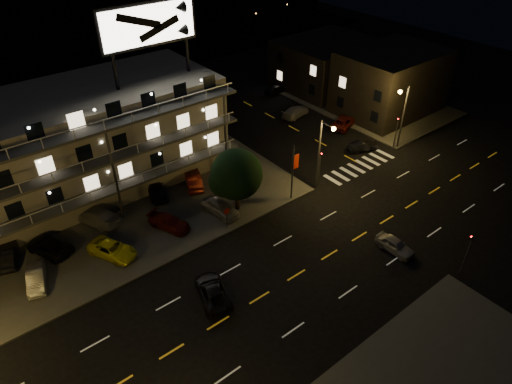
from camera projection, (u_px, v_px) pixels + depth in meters
ground at (313, 265)px, 39.45m from camera, size 140.00×140.00×0.00m
curb_nw at (70, 215)px, 45.07m from camera, size 44.00×24.00×0.15m
curb_ne at (364, 101)px, 67.49m from camera, size 16.00×24.00×0.15m
motel at (83, 141)px, 46.59m from camera, size 28.00×13.80×18.10m
side_bldg_front at (390, 82)px, 62.52m from camera, size 14.06×10.00×8.50m
side_bldg_back at (327, 64)px, 70.63m from camera, size 14.06×12.00×7.00m
streetlight_nc at (322, 149)px, 46.01m from camera, size 0.44×1.92×8.00m
streetlight_ne at (402, 111)px, 53.19m from camera, size 1.92×0.44×8.00m
signal_nw at (320, 165)px, 48.00m from camera, size 0.20×0.27×4.60m
signal_sw at (468, 251)px, 37.13m from camera, size 0.20×0.27×4.60m
signal_ne at (397, 129)px, 54.62m from camera, size 0.27×0.20×4.60m
banner_north at (293, 171)px, 45.44m from camera, size 0.83×0.16×6.40m
stop_sign at (227, 215)px, 42.42m from camera, size 0.91×0.11×2.61m
tree at (236, 176)px, 43.56m from camera, size 5.24×5.04×6.60m
lot_car_1 at (36, 278)px, 37.06m from camera, size 2.37×4.05×1.26m
lot_car_2 at (112, 249)px, 39.91m from camera, size 3.75×4.92×1.24m
lot_car_3 at (169, 222)px, 43.01m from camera, size 3.23×4.57×1.23m
lot_car_4 at (220, 207)px, 44.75m from camera, size 2.34×4.55×1.48m
lot_car_5 at (7, 254)px, 39.30m from camera, size 2.80×4.64×1.44m
lot_car_6 at (49, 246)px, 40.25m from camera, size 3.66×5.01×1.27m
lot_car_7 at (95, 215)px, 43.69m from camera, size 4.07×5.71×1.54m
lot_car_8 at (156, 189)px, 47.25m from camera, size 2.71×4.67×1.49m
lot_car_9 at (193, 179)px, 48.81m from camera, size 3.29×4.83×1.51m
side_car_0 at (364, 146)px, 55.33m from camera, size 3.98×2.49×1.24m
side_car_1 at (344, 122)px, 60.43m from camera, size 5.33×3.73×1.35m
side_car_2 at (295, 112)px, 63.05m from camera, size 5.01×2.88×1.37m
side_car_3 at (276, 89)px, 69.69m from camera, size 3.79×1.59×1.28m
road_car_east at (395, 245)px, 40.58m from camera, size 1.55×3.71×1.25m
road_car_west at (213, 291)px, 36.10m from camera, size 3.43×5.07×1.29m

